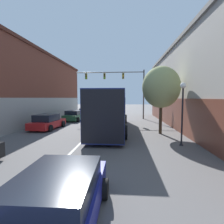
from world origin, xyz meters
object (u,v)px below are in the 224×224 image
(bus, at_px, (111,108))
(parked_car_left_near, at_px, (47,122))
(hatchback_foreground, at_px, (54,207))
(street_lamp, at_px, (183,106))
(parked_car_left_far, at_px, (74,116))
(parked_car_left_distant, at_px, (85,112))
(traffic_signal_gantry, at_px, (121,82))
(street_tree_near, at_px, (161,87))

(bus, xyz_separation_m, parked_car_left_near, (-6.02, -0.23, -1.29))
(bus, height_order, hatchback_foreground, bus)
(parked_car_left_near, bearing_deg, street_lamp, -110.60)
(hatchback_foreground, relative_size, parked_car_left_far, 1.13)
(parked_car_left_distant, relative_size, street_lamp, 1.19)
(bus, xyz_separation_m, parked_car_left_distant, (-5.30, 11.98, -1.35))
(traffic_signal_gantry, bearing_deg, street_lamp, -73.02)
(parked_car_left_near, relative_size, street_lamp, 1.11)
(hatchback_foreground, relative_size, traffic_signal_gantry, 0.49)
(traffic_signal_gantry, relative_size, street_lamp, 2.48)
(hatchback_foreground, xyz_separation_m, parked_car_left_near, (-5.84, 12.32, 0.05))
(parked_car_left_far, relative_size, street_lamp, 1.08)
(parked_car_left_far, bearing_deg, bus, -136.25)
(street_tree_near, bearing_deg, street_lamp, -80.41)
(bus, height_order, parked_car_left_far, bus)
(parked_car_left_far, relative_size, street_tree_near, 0.76)
(parked_car_left_far, relative_size, parked_car_left_distant, 0.90)
(parked_car_left_distant, height_order, street_lamp, street_lamp)
(bus, xyz_separation_m, street_tree_near, (4.15, -1.62, 1.82))
(bus, distance_m, parked_car_left_distant, 13.17)
(street_tree_near, bearing_deg, bus, 158.70)
(bus, xyz_separation_m, parked_car_left_far, (-5.33, 5.93, -1.32))
(hatchback_foreground, height_order, street_lamp, street_lamp)
(parked_car_left_distant, distance_m, street_tree_near, 16.86)
(bus, height_order, parked_car_left_near, bus)
(hatchback_foreground, bearing_deg, parked_car_left_far, 14.55)
(parked_car_left_near, xyz_separation_m, parked_car_left_far, (0.69, 6.16, -0.03))
(traffic_signal_gantry, relative_size, street_tree_near, 1.75)
(hatchback_foreground, relative_size, parked_car_left_distant, 1.02)
(hatchback_foreground, bearing_deg, street_tree_near, -22.63)
(parked_car_left_distant, bearing_deg, street_lamp, -153.02)
(parked_car_left_distant, xyz_separation_m, traffic_signal_gantry, (5.90, -3.55, 4.48))
(hatchback_foreground, xyz_separation_m, street_lamp, (4.93, 7.40, 1.82))
(parked_car_left_far, height_order, traffic_signal_gantry, traffic_signal_gantry)
(hatchback_foreground, bearing_deg, parked_car_left_near, 24.33)
(parked_car_left_near, relative_size, parked_car_left_distant, 0.93)
(parked_car_left_near, distance_m, parked_car_left_far, 6.20)
(street_lamp, bearing_deg, parked_car_left_near, 155.45)
(bus, distance_m, street_tree_near, 4.81)
(bus, bearing_deg, street_lamp, -137.43)
(bus, distance_m, traffic_signal_gantry, 9.01)
(hatchback_foreground, height_order, parked_car_left_near, parked_car_left_near)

